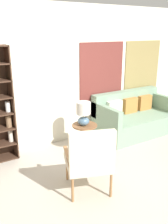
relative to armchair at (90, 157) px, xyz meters
The scene contains 6 objects.
ground_plane 0.76m from the armchair, 21.85° to the right, with size 14.00×14.00×0.00m, color #B2A899.
wall_back 2.07m from the armchair, 73.32° to the left, with size 6.40×0.08×2.70m.
armchair is the anchor object (origin of this frame).
couch 2.48m from the armchair, 33.62° to the left, with size 1.79×0.93×0.90m.
side_table 1.32m from the armchair, 61.33° to the left, with size 0.47×0.47×0.53m.
table_lamp 1.32m from the armchair, 62.36° to the left, with size 0.27×0.27×0.45m.
Camera 1 is at (-2.13, -2.34, 2.21)m, focal length 40.00 mm.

